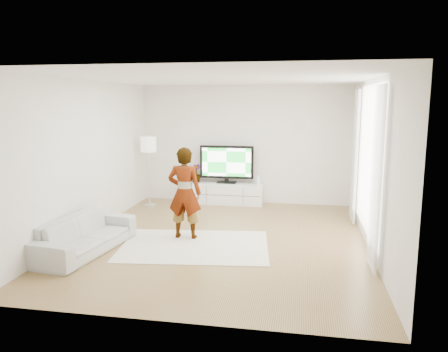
% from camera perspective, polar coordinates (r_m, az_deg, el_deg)
% --- Properties ---
extents(floor, '(6.00, 6.00, 0.00)m').
position_cam_1_polar(floor, '(7.84, -0.30, -8.27)').
color(floor, '#9E7D47').
rests_on(floor, ground).
extents(ceiling, '(6.00, 6.00, 0.00)m').
position_cam_1_polar(ceiling, '(7.46, -0.32, 12.63)').
color(ceiling, white).
rests_on(ceiling, wall_back).
extents(wall_left, '(0.02, 6.00, 2.80)m').
position_cam_1_polar(wall_left, '(8.35, -17.45, 2.25)').
color(wall_left, white).
rests_on(wall_left, floor).
extents(wall_right, '(0.02, 6.00, 2.80)m').
position_cam_1_polar(wall_right, '(7.49, 18.86, 1.36)').
color(wall_right, white).
rests_on(wall_right, floor).
extents(wall_back, '(5.00, 0.02, 2.80)m').
position_cam_1_polar(wall_back, '(10.47, 2.69, 4.11)').
color(wall_back, white).
rests_on(wall_back, floor).
extents(wall_front, '(5.00, 0.02, 2.80)m').
position_cam_1_polar(wall_front, '(4.65, -7.07, -3.02)').
color(wall_front, white).
rests_on(wall_front, floor).
extents(window, '(0.01, 2.60, 2.50)m').
position_cam_1_polar(window, '(7.77, 18.41, 2.05)').
color(window, white).
rests_on(window, wall_right).
extents(curtain_near, '(0.04, 0.70, 2.60)m').
position_cam_1_polar(curtain_near, '(6.50, 19.25, -0.30)').
color(curtain_near, white).
rests_on(curtain_near, floor).
extents(curtain_far, '(0.04, 0.70, 2.60)m').
position_cam_1_polar(curtain_far, '(9.05, 16.73, 2.51)').
color(curtain_far, white).
rests_on(curtain_far, floor).
extents(media_console, '(1.76, 0.50, 0.49)m').
position_cam_1_polar(media_console, '(10.47, 0.32, -2.26)').
color(media_console, white).
rests_on(media_console, floor).
extents(television, '(1.28, 0.25, 0.89)m').
position_cam_1_polar(television, '(10.37, 0.35, 1.73)').
color(television, black).
rests_on(television, media_console).
extents(game_console, '(0.07, 0.16, 0.22)m').
position_cam_1_polar(game_console, '(10.30, 4.53, -0.47)').
color(game_console, white).
rests_on(game_console, media_console).
extents(potted_plant, '(0.29, 0.29, 0.43)m').
position_cam_1_polar(potted_plant, '(10.54, -3.68, 0.36)').
color(potted_plant, '#3F7238').
rests_on(potted_plant, media_console).
extents(rug, '(2.65, 2.05, 0.01)m').
position_cam_1_polar(rug, '(7.50, -3.84, -9.08)').
color(rug, silver).
rests_on(rug, floor).
extents(player, '(0.60, 0.40, 1.63)m').
position_cam_1_polar(player, '(7.74, -5.16, -2.21)').
color(player, '#334772').
rests_on(player, rug).
extents(sofa, '(1.03, 2.06, 0.58)m').
position_cam_1_polar(sofa, '(7.49, -17.73, -7.29)').
color(sofa, '#B9BAB4').
rests_on(sofa, floor).
extents(floor_lamp, '(0.36, 0.36, 1.62)m').
position_cam_1_polar(floor_lamp, '(10.23, -9.83, 3.70)').
color(floor_lamp, silver).
rests_on(floor_lamp, floor).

